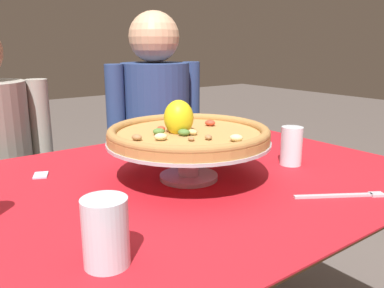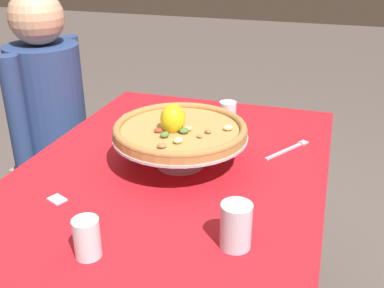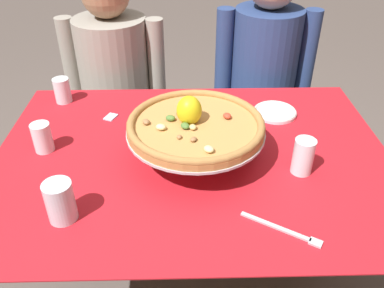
{
  "view_description": "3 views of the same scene",
  "coord_description": "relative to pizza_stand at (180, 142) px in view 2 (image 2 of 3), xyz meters",
  "views": [
    {
      "loc": [
        -0.59,
        -0.83,
        1.07
      ],
      "look_at": [
        0.05,
        0.03,
        0.8
      ],
      "focal_mm": 37.27,
      "sensor_mm": 36.0,
      "label": 1
    },
    {
      "loc": [
        -1.22,
        -0.44,
        1.4
      ],
      "look_at": [
        0.06,
        -0.04,
        0.78
      ],
      "focal_mm": 42.23,
      "sensor_mm": 36.0,
      "label": 2
    },
    {
      "loc": [
        -0.03,
        -1.05,
        1.48
      ],
      "look_at": [
        -0.0,
        0.02,
        0.75
      ],
      "focal_mm": 37.35,
      "sensor_mm": 36.0,
      "label": 3
    }
  ],
  "objects": [
    {
      "name": "dining_table",
      "position": [
        -0.01,
        0.02,
        -0.18
      ],
      "size": [
        1.29,
        0.95,
        0.72
      ],
      "color": "brown",
      "rests_on": "ground"
    },
    {
      "name": "pizza_stand",
      "position": [
        0.0,
        0.0,
        0.0
      ],
      "size": [
        0.43,
        0.43,
        0.11
      ],
      "color": "#B7B7C1",
      "rests_on": "dining_table"
    },
    {
      "name": "pizza",
      "position": [
        -0.0,
        0.0,
        0.04
      ],
      "size": [
        0.42,
        0.42,
        0.11
      ],
      "color": "#BC8447",
      "rests_on": "pizza_stand"
    },
    {
      "name": "water_glass_front_left",
      "position": [
        -0.36,
        -0.26,
        -0.03
      ],
      "size": [
        0.08,
        0.08,
        0.12
      ],
      "color": "silver",
      "rests_on": "dining_table"
    },
    {
      "name": "water_glass_side_right",
      "position": [
        0.32,
        -0.08,
        -0.03
      ],
      "size": [
        0.06,
        0.06,
        0.11
      ],
      "color": "white",
      "rests_on": "dining_table"
    },
    {
      "name": "water_glass_side_left",
      "position": [
        -0.5,
        0.06,
        -0.04
      ],
      "size": [
        0.06,
        0.06,
        0.1
      ],
      "color": "white",
      "rests_on": "dining_table"
    },
    {
      "name": "side_plate",
      "position": [
        0.31,
        0.27,
        -0.07
      ],
      "size": [
        0.16,
        0.16,
        0.02
      ],
      "color": "white",
      "rests_on": "dining_table"
    },
    {
      "name": "dinner_fork",
      "position": [
        0.22,
        -0.32,
        -0.08
      ],
      "size": [
        0.19,
        0.13,
        0.01
      ],
      "color": "#B7B7C1",
      "rests_on": "dining_table"
    },
    {
      "name": "sugar_packet",
      "position": [
        -0.31,
        0.26,
        -0.08
      ],
      "size": [
        0.05,
        0.06,
        0.0
      ],
      "primitive_type": "cube",
      "rotation": [
        0.0,
        0.0,
        1.16
      ],
      "color": "silver",
      "rests_on": "dining_table"
    },
    {
      "name": "diner_right",
      "position": [
        0.35,
        0.73,
        -0.23
      ],
      "size": [
        0.46,
        0.34,
        1.21
      ],
      "color": "gray",
      "rests_on": "ground"
    }
  ]
}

